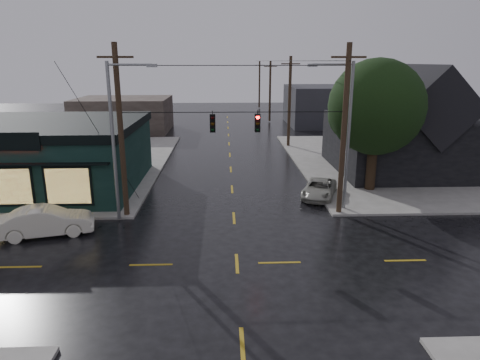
{
  "coord_description": "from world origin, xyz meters",
  "views": [
    {
      "loc": [
        -0.53,
        -18.2,
        9.14
      ],
      "look_at": [
        0.3,
        4.19,
        2.89
      ],
      "focal_mm": 32.0,
      "sensor_mm": 36.0,
      "label": 1
    }
  ],
  "objects_px": {
    "utility_pole_ne": "(338,214)",
    "sedan_cream": "(46,221)",
    "suv_silver": "(319,189)",
    "corner_tree": "(376,107)",
    "utility_pole_nw": "(127,217)"
  },
  "relations": [
    {
      "from": "utility_pole_ne",
      "to": "sedan_cream",
      "type": "bearing_deg",
      "value": -170.64
    },
    {
      "from": "sedan_cream",
      "to": "suv_silver",
      "type": "distance_m",
      "value": 17.3
    },
    {
      "from": "corner_tree",
      "to": "suv_silver",
      "type": "relative_size",
      "value": 2.11
    },
    {
      "from": "sedan_cream",
      "to": "corner_tree",
      "type": "bearing_deg",
      "value": -85.12
    },
    {
      "from": "utility_pole_ne",
      "to": "suv_silver",
      "type": "height_order",
      "value": "utility_pole_ne"
    },
    {
      "from": "corner_tree",
      "to": "suv_silver",
      "type": "xyz_separation_m",
      "value": [
        -4.01,
        -1.39,
        -5.43
      ]
    },
    {
      "from": "corner_tree",
      "to": "sedan_cream",
      "type": "bearing_deg",
      "value": -159.62
    },
    {
      "from": "corner_tree",
      "to": "utility_pole_nw",
      "type": "relative_size",
      "value": 0.91
    },
    {
      "from": "utility_pole_nw",
      "to": "sedan_cream",
      "type": "height_order",
      "value": "utility_pole_nw"
    },
    {
      "from": "suv_silver",
      "to": "corner_tree",
      "type": "bearing_deg",
      "value": 39.47
    },
    {
      "from": "utility_pole_nw",
      "to": "suv_silver",
      "type": "xyz_separation_m",
      "value": [
        12.5,
        3.37,
        0.61
      ]
    },
    {
      "from": "utility_pole_ne",
      "to": "suv_silver",
      "type": "relative_size",
      "value": 2.31
    },
    {
      "from": "sedan_cream",
      "to": "utility_pole_nw",
      "type": "bearing_deg",
      "value": -68.75
    },
    {
      "from": "utility_pole_nw",
      "to": "sedan_cream",
      "type": "xyz_separation_m",
      "value": [
        -3.69,
        -2.75,
        0.8
      ]
    },
    {
      "from": "utility_pole_nw",
      "to": "sedan_cream",
      "type": "distance_m",
      "value": 4.67
    }
  ]
}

